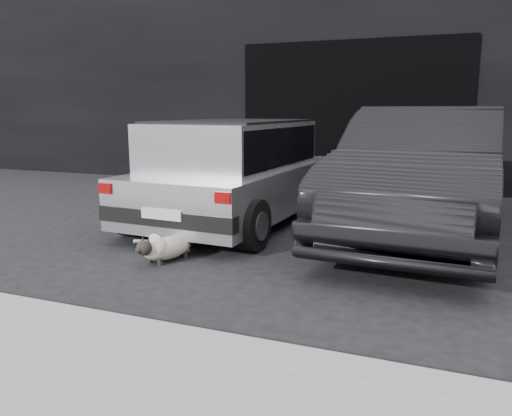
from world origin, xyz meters
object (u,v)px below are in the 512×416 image
(silver_hatchback, at_px, (237,167))
(cat_siamese, at_px, (164,248))
(cat_white, at_px, (176,235))
(second_car, at_px, (424,172))

(silver_hatchback, distance_m, cat_siamese, 1.92)
(cat_siamese, bearing_deg, cat_white, -61.17)
(cat_siamese, distance_m, cat_white, 0.37)
(silver_hatchback, height_order, second_car, second_car)
(silver_hatchback, height_order, cat_white, silver_hatchback)
(second_car, xyz_separation_m, cat_white, (-2.27, -1.64, -0.56))
(cat_siamese, bearing_deg, second_car, -120.52)
(silver_hatchback, bearing_deg, cat_siamese, -85.62)
(second_car, distance_m, cat_white, 2.85)
(second_car, bearing_deg, silver_hatchback, -172.54)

